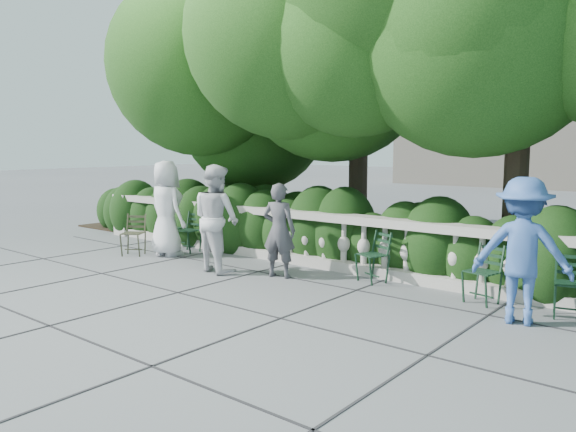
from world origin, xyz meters
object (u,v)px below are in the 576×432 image
Objects in this scene: chair_b at (184,253)px; person_businessman at (166,208)px; chair_a at (175,248)px; chair_c at (365,283)px; person_woman_grey at (279,230)px; chair_f at (570,321)px; chair_weathered at (131,257)px; chair_d at (475,305)px; person_older_blue at (522,251)px; person_casual_man at (216,218)px.

person_businessman reaches higher than chair_b.
chair_a is 1.00× the size of chair_c.
chair_c is 1.64m from person_woman_grey.
chair_a is 1.22m from person_businessman.
chair_f is at bearing -1.43° from chair_a.
person_businessman is 2.94m from person_woman_grey.
chair_weathered is (-7.74, -0.99, 0.00)m from chair_f.
chair_weathered is at bearing 173.06° from chair_f.
chair_weathered is 1.18m from person_businessman.
chair_d is at bearing 17.50° from chair_c.
chair_a is 0.60m from chair_b.
chair_d is 6.62m from chair_weathered.
person_older_blue reaches higher than person_woman_grey.
chair_b is at bearing -22.53° from person_woman_grey.
chair_c is at bearing -170.79° from chair_d.
person_businessman is at bearing 18.72° from chair_weathered.
chair_a is 0.46× the size of person_older_blue.
person_older_blue is (6.75, -0.37, 0.90)m from chair_b.
person_woman_grey is (-3.16, -0.42, 0.79)m from chair_d.
chair_b is 7.23m from chair_f.
person_woman_grey is (-1.33, -0.54, 0.79)m from chair_c.
chair_a is at bearing -24.93° from person_woman_grey.
chair_b is (0.56, -0.22, 0.00)m from chair_a.
chair_f is at bearing -169.73° from person_businessman.
person_woman_grey reaches higher than chair_c.
chair_f is at bearing -25.05° from chair_weathered.
chair_f is 4.45m from person_woman_grey.
chair_f is at bearing -151.25° from person_older_blue.
person_businessman is (-0.06, -0.37, 0.95)m from chair_b.
chair_weathered is 0.46× the size of person_older_blue.
chair_d is (1.83, -0.11, 0.00)m from chair_c.
chair_weathered is 0.53× the size of person_woman_grey.
chair_a and chair_b have the same top height.
person_older_blue is (5.01, 0.36, -0.03)m from person_casual_man.
person_older_blue is at bearing 165.52° from person_woman_grey.
chair_weathered is at bearing 57.90° from person_businessman.
person_older_blue is (3.87, 0.02, 0.12)m from person_woman_grey.
chair_c is 4.41m from person_businessman.
chair_a and chair_weathered have the same top height.
person_woman_grey is at bearing -173.62° from person_businessman.
person_businessman reaches higher than chair_weathered.
chair_a is 4.77m from chair_c.
person_casual_man is 5.02m from person_older_blue.
chair_a is 1.00× the size of chair_b.
person_businessman is at bearing -3.25° from person_casual_man.
chair_b is at bearing -157.00° from chair_c.
person_casual_man reaches higher than chair_a.
chair_c and chair_f have the same top height.
chair_d is at bearing 172.80° from person_woman_grey.
chair_weathered is 3.52m from person_woman_grey.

